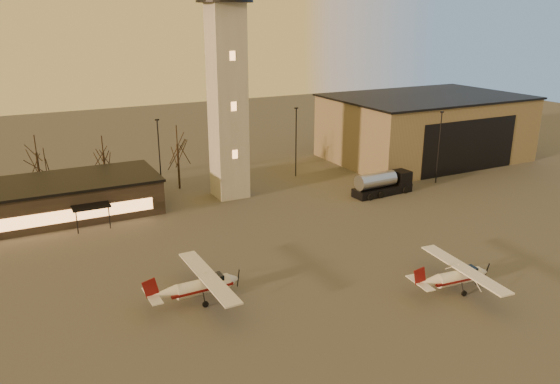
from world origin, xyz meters
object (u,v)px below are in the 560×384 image
object	(u,v)px
cessna_front	(460,279)
hangar	(425,127)
control_tower	(227,69)
terminal	(47,200)
fuel_truck	(382,185)
cessna_rear	(205,288)

from	to	relation	value
cessna_front	hangar	bearing A→B (deg)	57.86
control_tower	terminal	world-z (taller)	control_tower
fuel_truck	cessna_front	bearing A→B (deg)	-115.49
terminal	cessna_rear	xyz separation A→B (m)	(9.65, -26.69, -1.13)
cessna_rear	cessna_front	bearing A→B (deg)	-23.64
control_tower	cessna_front	size ratio (longest dim) A/B	3.18
cessna_rear	fuel_truck	xyz separation A→B (m)	(30.41, 16.03, 0.21)
cessna_front	cessna_rear	bearing A→B (deg)	162.76
control_tower	terminal	xyz separation A→B (m)	(-21.99, 1.98, -14.17)
fuel_truck	terminal	bearing A→B (deg)	162.51
cessna_front	cessna_rear	xyz separation A→B (m)	(-20.13, 8.31, 0.06)
hangar	cessna_front	bearing A→B (deg)	-127.33
hangar	fuel_truck	xyz separation A→B (m)	(-17.93, -12.66, -3.92)
hangar	cessna_front	size ratio (longest dim) A/B	2.98
hangar	cessna_rear	world-z (taller)	hangar
hangar	cessna_front	distance (m)	46.72
terminal	fuel_truck	xyz separation A→B (m)	(40.06, -10.66, -0.92)
cessna_rear	control_tower	bearing A→B (deg)	62.25
cessna_front	fuel_truck	distance (m)	26.42
terminal	cessna_front	distance (m)	45.97
hangar	cessna_rear	bearing A→B (deg)	-149.32
terminal	fuel_truck	world-z (taller)	terminal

